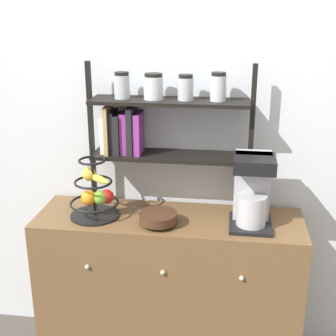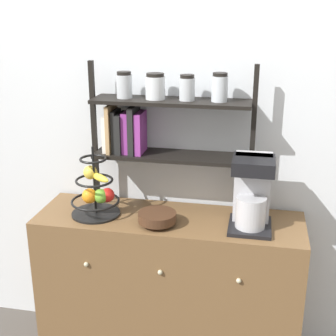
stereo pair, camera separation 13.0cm
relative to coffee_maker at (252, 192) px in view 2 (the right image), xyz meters
The scene contains 6 objects.
wall_back 0.55m from the coffee_maker, 146.50° to the left, with size 7.00×0.05×2.60m, color silver.
sideboard 0.72m from the coffee_maker, behind, with size 1.34×0.43×0.85m.
coffee_maker is the anchor object (origin of this frame).
fruit_stand 0.77m from the coffee_maker, behind, with size 0.25×0.25×0.36m.
wooden_bowl 0.47m from the coffee_maker, behind, with size 0.19×0.19×0.06m.
shelf_hutch 0.59m from the coffee_maker, 164.58° to the left, with size 0.83×0.20×0.75m.
Camera 2 is at (0.41, -1.89, 1.85)m, focal length 50.00 mm.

